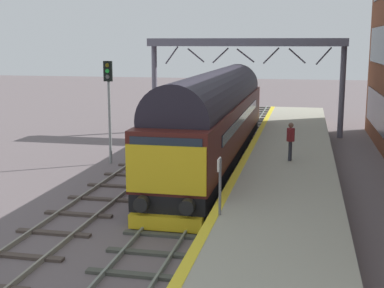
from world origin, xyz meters
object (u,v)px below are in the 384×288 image
platform_number_sign (220,177)px  signal_post_mid (109,99)px  diesel_locomotive (215,117)px  waiting_passenger (291,138)px

platform_number_sign → signal_post_mid: bearing=125.6°
signal_post_mid → platform_number_sign: (7.15, -9.98, -1.11)m
signal_post_mid → diesel_locomotive: bearing=4.0°
diesel_locomotive → signal_post_mid: 5.31m
diesel_locomotive → signal_post_mid: bearing=-176.0°
diesel_locomotive → waiting_passenger: size_ratio=11.59×
platform_number_sign → waiting_passenger: 8.19m
signal_post_mid → platform_number_sign: size_ratio=3.02×
diesel_locomotive → platform_number_sign: (1.91, -10.34, -0.33)m
diesel_locomotive → platform_number_sign: diesel_locomotive is taller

